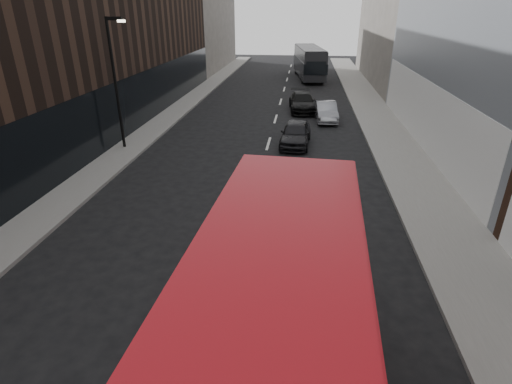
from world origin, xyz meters
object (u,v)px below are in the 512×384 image
(car_a, at_px, (296,133))
(street_lamp, at_px, (116,76))
(car_b, at_px, (326,111))
(car_c, at_px, (302,102))
(grey_bus, at_px, (309,62))

(car_a, bearing_deg, street_lamp, -164.98)
(car_b, relative_size, car_c, 0.84)
(car_c, bearing_deg, grey_bus, 82.97)
(car_b, distance_m, car_c, 3.34)
(grey_bus, distance_m, car_c, 16.44)
(street_lamp, xyz_separation_m, car_b, (11.89, 8.00, -3.51))
(grey_bus, bearing_deg, car_c, -99.15)
(street_lamp, bearing_deg, car_a, 11.47)
(car_a, bearing_deg, car_c, 91.70)
(grey_bus, distance_m, car_a, 25.27)
(street_lamp, distance_m, car_a, 10.64)
(street_lamp, bearing_deg, car_b, 33.94)
(car_c, bearing_deg, car_a, -97.09)
(street_lamp, bearing_deg, car_c, 46.92)
(grey_bus, height_order, car_b, grey_bus)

